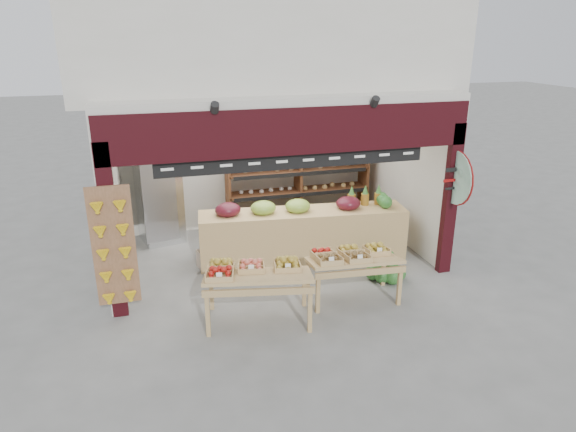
{
  "coord_description": "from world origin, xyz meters",
  "views": [
    {
      "loc": [
        -2.18,
        -8.29,
        4.03
      ],
      "look_at": [
        0.12,
        -0.2,
        1.01
      ],
      "focal_mm": 32.0,
      "sensor_mm": 36.0,
      "label": 1
    }
  ],
  "objects_px": {
    "display_table_right": "(350,258)",
    "mid_counter": "(302,233)",
    "back_shelving": "(298,176)",
    "display_table_left": "(251,273)",
    "refrigerator": "(159,194)",
    "watermelon_pile": "(384,268)",
    "cardboard_stack": "(221,252)"
  },
  "relations": [
    {
      "from": "mid_counter",
      "to": "watermelon_pile",
      "type": "xyz_separation_m",
      "value": [
        1.11,
        -1.18,
        -0.32
      ]
    },
    {
      "from": "back_shelving",
      "to": "cardboard_stack",
      "type": "height_order",
      "value": "back_shelving"
    },
    {
      "from": "display_table_left",
      "to": "display_table_right",
      "type": "xyz_separation_m",
      "value": [
        1.62,
        0.19,
        -0.04
      ]
    },
    {
      "from": "display_table_right",
      "to": "mid_counter",
      "type": "bearing_deg",
      "value": 98.95
    },
    {
      "from": "refrigerator",
      "to": "mid_counter",
      "type": "distance_m",
      "value": 3.03
    },
    {
      "from": "back_shelving",
      "to": "watermelon_pile",
      "type": "distance_m",
      "value": 3.1
    },
    {
      "from": "display_table_left",
      "to": "refrigerator",
      "type": "bearing_deg",
      "value": 107.63
    },
    {
      "from": "watermelon_pile",
      "to": "mid_counter",
      "type": "bearing_deg",
      "value": 133.25
    },
    {
      "from": "refrigerator",
      "to": "display_table_left",
      "type": "relative_size",
      "value": 1.17
    },
    {
      "from": "back_shelving",
      "to": "cardboard_stack",
      "type": "distance_m",
      "value": 2.6
    },
    {
      "from": "watermelon_pile",
      "to": "back_shelving",
      "type": "bearing_deg",
      "value": 103.34
    },
    {
      "from": "display_table_right",
      "to": "watermelon_pile",
      "type": "xyz_separation_m",
      "value": [
        0.85,
        0.47,
        -0.51
      ]
    },
    {
      "from": "display_table_right",
      "to": "watermelon_pile",
      "type": "bearing_deg",
      "value": 28.73
    },
    {
      "from": "cardboard_stack",
      "to": "display_table_right",
      "type": "bearing_deg",
      "value": -46.55
    },
    {
      "from": "display_table_left",
      "to": "watermelon_pile",
      "type": "relative_size",
      "value": 2.45
    },
    {
      "from": "watermelon_pile",
      "to": "display_table_left",
      "type": "bearing_deg",
      "value": -165.04
    },
    {
      "from": "display_table_right",
      "to": "watermelon_pile",
      "type": "distance_m",
      "value": 1.1
    },
    {
      "from": "refrigerator",
      "to": "cardboard_stack",
      "type": "bearing_deg",
      "value": -70.0
    },
    {
      "from": "display_table_left",
      "to": "back_shelving",
      "type": "bearing_deg",
      "value": 63.12
    },
    {
      "from": "display_table_right",
      "to": "watermelon_pile",
      "type": "relative_size",
      "value": 2.15
    },
    {
      "from": "display_table_left",
      "to": "cardboard_stack",
      "type": "bearing_deg",
      "value": 93.76
    },
    {
      "from": "back_shelving",
      "to": "display_table_right",
      "type": "xyz_separation_m",
      "value": [
        -0.17,
        -3.34,
        -0.43
      ]
    },
    {
      "from": "back_shelving",
      "to": "refrigerator",
      "type": "relative_size",
      "value": 1.56
    },
    {
      "from": "back_shelving",
      "to": "mid_counter",
      "type": "distance_m",
      "value": 1.85
    },
    {
      "from": "cardboard_stack",
      "to": "mid_counter",
      "type": "relative_size",
      "value": 0.26
    },
    {
      "from": "back_shelving",
      "to": "display_table_right",
      "type": "distance_m",
      "value": 3.37
    },
    {
      "from": "refrigerator",
      "to": "cardboard_stack",
      "type": "relative_size",
      "value": 2.01
    },
    {
      "from": "mid_counter",
      "to": "watermelon_pile",
      "type": "height_order",
      "value": "mid_counter"
    },
    {
      "from": "cardboard_stack",
      "to": "mid_counter",
      "type": "distance_m",
      "value": 1.54
    },
    {
      "from": "back_shelving",
      "to": "display_table_left",
      "type": "height_order",
      "value": "back_shelving"
    },
    {
      "from": "refrigerator",
      "to": "mid_counter",
      "type": "bearing_deg",
      "value": -47.76
    },
    {
      "from": "refrigerator",
      "to": "display_table_left",
      "type": "height_order",
      "value": "refrigerator"
    }
  ]
}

